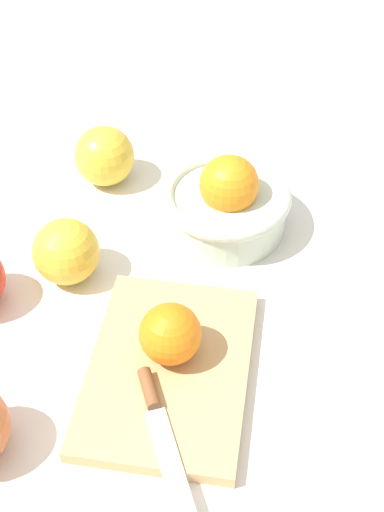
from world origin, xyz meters
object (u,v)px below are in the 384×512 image
at_px(knife, 157,418).
at_px(apple_front_left_2, 104,156).
at_px(cutting_board, 169,369).
at_px(bowl, 226,203).
at_px(orange_on_board, 170,334).
at_px(apple_front_left, 66,252).

xyz_separation_m(knife, apple_front_left_2, (-0.39, -0.09, 0.02)).
relative_size(cutting_board, knife, 1.53).
xyz_separation_m(bowl, orange_on_board, (0.22, -0.06, 0.01)).
bearing_deg(orange_on_board, apple_front_left, -135.21).
bearing_deg(apple_front_left, bowl, 115.96).
height_order(bowl, knife, bowl).
distance_m(cutting_board, orange_on_board, 0.04).
bearing_deg(cutting_board, orange_on_board, 172.80).
distance_m(bowl, cutting_board, 0.24).
bearing_deg(cutting_board, apple_front_left_2, -162.95).
bearing_deg(orange_on_board, bowl, 164.41).
distance_m(cutting_board, knife, 0.07).
height_order(knife, apple_front_left, apple_front_left).
bearing_deg(apple_front_left, orange_on_board, 44.79).
relative_size(knife, apple_front_left, 1.93).
bearing_deg(cutting_board, apple_front_left, -138.63).
bearing_deg(knife, apple_front_left, -150.68).
relative_size(cutting_board, apple_front_left, 2.96).
height_order(apple_front_left, apple_front_left_2, apple_front_left_2).
xyz_separation_m(cutting_board, knife, (0.07, -0.01, 0.01)).
bearing_deg(apple_front_left, apple_front_left_2, 172.44).
bearing_deg(knife, cutting_board, 173.16).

